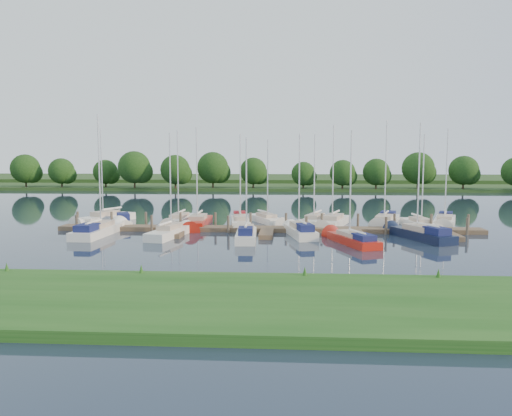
# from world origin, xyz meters

# --- Properties ---
(ground) EXTENTS (260.00, 260.00, 0.00)m
(ground) POSITION_xyz_m (0.00, 0.00, 0.00)
(ground) COLOR #1A2635
(ground) RESTS_ON ground
(near_bank) EXTENTS (90.00, 10.00, 0.50)m
(near_bank) POSITION_xyz_m (0.00, -16.00, 0.25)
(near_bank) COLOR #1A4B15
(near_bank) RESTS_ON ground
(dock) EXTENTS (40.00, 6.00, 0.40)m
(dock) POSITION_xyz_m (0.00, 7.31, 0.20)
(dock) COLOR brown
(dock) RESTS_ON ground
(mooring_pilings) EXTENTS (38.24, 2.84, 2.00)m
(mooring_pilings) POSITION_xyz_m (0.00, 8.43, 0.60)
(mooring_pilings) COLOR #473D33
(mooring_pilings) RESTS_ON ground
(far_shore) EXTENTS (180.00, 30.00, 0.60)m
(far_shore) POSITION_xyz_m (0.00, 75.00, 0.30)
(far_shore) COLOR #254018
(far_shore) RESTS_ON ground
(distant_hill) EXTENTS (220.00, 40.00, 1.40)m
(distant_hill) POSITION_xyz_m (0.00, 100.00, 0.70)
(distant_hill) COLOR #2E4D22
(distant_hill) RESTS_ON ground
(treeline) EXTENTS (144.75, 9.60, 8.01)m
(treeline) POSITION_xyz_m (0.85, 62.22, 4.05)
(treeline) COLOR #38281C
(treeline) RESTS_ON ground
(sailboat_n_0) EXTENTS (4.50, 7.88, 10.42)m
(sailboat_n_0) POSITION_xyz_m (-17.66, 13.17, 0.29)
(sailboat_n_0) COLOR white
(sailboat_n_0) RESTS_ON ground
(motorboat) EXTENTS (3.01, 5.02, 1.54)m
(motorboat) POSITION_xyz_m (-14.94, 11.03, 0.33)
(motorboat) COLOR white
(motorboat) RESTS_ON ground
(sailboat_n_2) EXTENTS (2.15, 7.97, 10.13)m
(sailboat_n_2) POSITION_xyz_m (-9.55, 12.87, 0.27)
(sailboat_n_2) COLOR white
(sailboat_n_2) RESTS_ON ground
(sailboat_n_3) EXTENTS (1.94, 8.00, 10.39)m
(sailboat_n_3) POSITION_xyz_m (-7.14, 10.55, 0.28)
(sailboat_n_3) COLOR #AD1B10
(sailboat_n_3) RESTS_ON ground
(sailboat_n_4) EXTENTS (2.60, 7.57, 9.71)m
(sailboat_n_4) POSITION_xyz_m (-2.92, 11.33, 0.33)
(sailboat_n_4) COLOR white
(sailboat_n_4) RESTS_ON ground
(sailboat_n_5) EXTENTS (4.40, 6.92, 9.16)m
(sailboat_n_5) POSITION_xyz_m (-0.35, 14.04, 0.27)
(sailboat_n_5) COLOR white
(sailboat_n_5) RESTS_ON ground
(sailboat_n_6) EXTENTS (3.87, 7.51, 9.71)m
(sailboat_n_6) POSITION_xyz_m (4.69, 12.92, 0.28)
(sailboat_n_6) COLOR white
(sailboat_n_6) RESTS_ON ground
(sailboat_n_7) EXTENTS (4.15, 8.24, 10.61)m
(sailboat_n_7) POSITION_xyz_m (6.49, 11.85, 0.28)
(sailboat_n_7) COLOR white
(sailboat_n_7) RESTS_ON ground
(sailboat_n_8) EXTENTS (4.35, 8.88, 11.13)m
(sailboat_n_8) POSITION_xyz_m (12.06, 13.82, 0.30)
(sailboat_n_8) COLOR white
(sailboat_n_8) RESTS_ON ground
(sailboat_n_9) EXTENTS (2.51, 7.51, 9.55)m
(sailboat_n_9) POSITION_xyz_m (14.92, 10.69, 0.27)
(sailboat_n_9) COLOR white
(sailboat_n_9) RESTS_ON ground
(sailboat_n_10) EXTENTS (4.10, 8.07, 10.19)m
(sailboat_n_10) POSITION_xyz_m (18.27, 14.01, 0.31)
(sailboat_n_10) COLOR white
(sailboat_n_10) RESTS_ON ground
(sailboat_s_0) EXTENTS (2.47, 8.84, 11.26)m
(sailboat_s_0) POSITION_xyz_m (-15.12, 4.81, 0.33)
(sailboat_s_0) COLOR white
(sailboat_s_0) RESTS_ON ground
(sailboat_s_1) EXTENTS (2.87, 7.39, 9.52)m
(sailboat_s_1) POSITION_xyz_m (-8.48, 4.21, 0.28)
(sailboat_s_1) COLOR white
(sailboat_s_1) RESTS_ON ground
(sailboat_s_2) EXTENTS (1.90, 6.89, 9.08)m
(sailboat_s_2) POSITION_xyz_m (-1.61, 2.89, 0.34)
(sailboat_s_2) COLOR white
(sailboat_s_2) RESTS_ON ground
(sailboat_s_3) EXTENTS (2.97, 7.32, 9.49)m
(sailboat_s_3) POSITION_xyz_m (2.98, 5.30, 0.34)
(sailboat_s_3) COLOR white
(sailboat_s_3) RESTS_ON ground
(sailboat_s_4) EXTENTS (3.83, 7.42, 9.47)m
(sailboat_s_4) POSITION_xyz_m (7.08, 1.70, 0.31)
(sailboat_s_4) COLOR #AD1B10
(sailboat_s_4) RESTS_ON ground
(sailboat_s_5) EXTENTS (4.35, 7.90, 10.34)m
(sailboat_s_5) POSITION_xyz_m (13.23, 4.28, 0.34)
(sailboat_s_5) COLOR black
(sailboat_s_5) RESTS_ON ground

